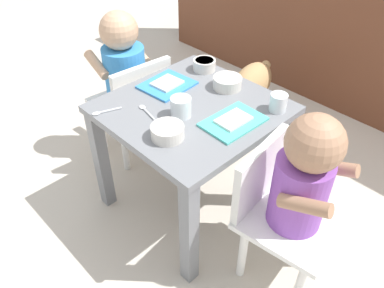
{
  "coord_description": "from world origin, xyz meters",
  "views": [
    {
      "loc": [
        0.78,
        -0.75,
        1.18
      ],
      "look_at": [
        0.0,
        0.0,
        0.3
      ],
      "focal_mm": 36.11,
      "sensor_mm": 36.0,
      "label": 1
    }
  ],
  "objects_px": {
    "food_tray_left": "(167,84)",
    "water_cup_right": "(181,108)",
    "food_tray_right": "(233,121)",
    "spoon_by_left_tray": "(103,112)",
    "spoon_by_right_tray": "(146,111)",
    "seated_child_right": "(298,184)",
    "cereal_bowl_right_side": "(204,65)",
    "veggie_bowl_far": "(168,131)",
    "dining_table": "(192,127)",
    "dog": "(249,86)",
    "water_cup_left": "(278,103)",
    "seated_child_left": "(126,72)",
    "veggie_bowl_near": "(228,82)"
  },
  "relations": [
    {
      "from": "food_tray_left",
      "to": "water_cup_right",
      "type": "bearing_deg",
      "value": -27.89
    },
    {
      "from": "food_tray_right",
      "to": "spoon_by_left_tray",
      "type": "relative_size",
      "value": 2.03
    },
    {
      "from": "food_tray_left",
      "to": "spoon_by_left_tray",
      "type": "distance_m",
      "value": 0.26
    },
    {
      "from": "spoon_by_left_tray",
      "to": "spoon_by_right_tray",
      "type": "relative_size",
      "value": 0.98
    },
    {
      "from": "seated_child_right",
      "to": "cereal_bowl_right_side",
      "type": "xyz_separation_m",
      "value": [
        -0.58,
        0.21,
        0.08
      ]
    },
    {
      "from": "veggie_bowl_far",
      "to": "dining_table",
      "type": "bearing_deg",
      "value": 112.43
    },
    {
      "from": "spoon_by_right_tray",
      "to": "dog",
      "type": "bearing_deg",
      "value": 100.98
    },
    {
      "from": "water_cup_right",
      "to": "spoon_by_left_tray",
      "type": "xyz_separation_m",
      "value": [
        -0.19,
        -0.17,
        -0.03
      ]
    },
    {
      "from": "dining_table",
      "to": "seated_child_right",
      "type": "bearing_deg",
      "value": -0.09
    },
    {
      "from": "dining_table",
      "to": "water_cup_left",
      "type": "xyz_separation_m",
      "value": [
        0.21,
        0.19,
        0.11
      ]
    },
    {
      "from": "food_tray_right",
      "to": "spoon_by_right_tray",
      "type": "relative_size",
      "value": 1.99
    },
    {
      "from": "spoon_by_right_tray",
      "to": "veggie_bowl_far",
      "type": "bearing_deg",
      "value": -14.21
    },
    {
      "from": "seated_child_left",
      "to": "water_cup_right",
      "type": "bearing_deg",
      "value": -12.91
    },
    {
      "from": "food_tray_right",
      "to": "seated_child_left",
      "type": "bearing_deg",
      "value": 178.96
    },
    {
      "from": "seated_child_right",
      "to": "water_cup_right",
      "type": "relative_size",
      "value": 9.6
    },
    {
      "from": "food_tray_left",
      "to": "veggie_bowl_near",
      "type": "xyz_separation_m",
      "value": [
        0.16,
        0.15,
        0.02
      ]
    },
    {
      "from": "dog",
      "to": "veggie_bowl_near",
      "type": "bearing_deg",
      "value": -62.18
    },
    {
      "from": "food_tray_left",
      "to": "seated_child_right",
      "type": "bearing_deg",
      "value": -2.81
    },
    {
      "from": "spoon_by_right_tray",
      "to": "spoon_by_left_tray",
      "type": "bearing_deg",
      "value": -131.23
    },
    {
      "from": "food_tray_left",
      "to": "veggie_bowl_far",
      "type": "height_order",
      "value": "veggie_bowl_far"
    },
    {
      "from": "food_tray_right",
      "to": "veggie_bowl_far",
      "type": "xyz_separation_m",
      "value": [
        -0.09,
        -0.2,
        0.02
      ]
    },
    {
      "from": "seated_child_right",
      "to": "food_tray_right",
      "type": "height_order",
      "value": "seated_child_right"
    },
    {
      "from": "dining_table",
      "to": "cereal_bowl_right_side",
      "type": "height_order",
      "value": "cereal_bowl_right_side"
    },
    {
      "from": "dog",
      "to": "food_tray_right",
      "type": "bearing_deg",
      "value": -56.59
    },
    {
      "from": "seated_child_left",
      "to": "veggie_bowl_far",
      "type": "relative_size",
      "value": 6.52
    },
    {
      "from": "dining_table",
      "to": "seated_child_left",
      "type": "relative_size",
      "value": 0.83
    },
    {
      "from": "seated_child_left",
      "to": "water_cup_left",
      "type": "distance_m",
      "value": 0.66
    },
    {
      "from": "water_cup_right",
      "to": "veggie_bowl_near",
      "type": "bearing_deg",
      "value": 92.68
    },
    {
      "from": "seated_child_right",
      "to": "food_tray_left",
      "type": "bearing_deg",
      "value": 177.19
    },
    {
      "from": "veggie_bowl_near",
      "to": "spoon_by_right_tray",
      "type": "bearing_deg",
      "value": -105.97
    },
    {
      "from": "food_tray_right",
      "to": "water_cup_left",
      "type": "relative_size",
      "value": 3.37
    },
    {
      "from": "seated_child_left",
      "to": "spoon_by_left_tray",
      "type": "xyz_separation_m",
      "value": [
        0.25,
        -0.27,
        0.06
      ]
    },
    {
      "from": "spoon_by_left_tray",
      "to": "food_tray_left",
      "type": "bearing_deg",
      "value": 86.3
    },
    {
      "from": "dog",
      "to": "dining_table",
      "type": "bearing_deg",
      "value": -69.58
    },
    {
      "from": "seated_child_left",
      "to": "veggie_bowl_near",
      "type": "height_order",
      "value": "seated_child_left"
    },
    {
      "from": "veggie_bowl_far",
      "to": "dog",
      "type": "bearing_deg",
      "value": 110.85
    },
    {
      "from": "dog",
      "to": "food_tray_left",
      "type": "xyz_separation_m",
      "value": [
        0.07,
        -0.59,
        0.27
      ]
    },
    {
      "from": "seated_child_right",
      "to": "seated_child_left",
      "type": "bearing_deg",
      "value": 177.36
    },
    {
      "from": "water_cup_left",
      "to": "veggie_bowl_near",
      "type": "distance_m",
      "value": 0.21
    },
    {
      "from": "cereal_bowl_right_side",
      "to": "seated_child_right",
      "type": "bearing_deg",
      "value": -20.05
    },
    {
      "from": "food_tray_right",
      "to": "spoon_by_left_tray",
      "type": "xyz_separation_m",
      "value": [
        -0.33,
        -0.26,
        -0.0
      ]
    },
    {
      "from": "water_cup_left",
      "to": "veggie_bowl_near",
      "type": "height_order",
      "value": "water_cup_left"
    },
    {
      "from": "dog",
      "to": "spoon_by_right_tray",
      "type": "relative_size",
      "value": 4.18
    },
    {
      "from": "water_cup_right",
      "to": "spoon_by_left_tray",
      "type": "distance_m",
      "value": 0.26
    },
    {
      "from": "food_tray_left",
      "to": "spoon_by_right_tray",
      "type": "distance_m",
      "value": 0.17
    },
    {
      "from": "seated_child_right",
      "to": "food_tray_left",
      "type": "height_order",
      "value": "seated_child_right"
    },
    {
      "from": "food_tray_left",
      "to": "cereal_bowl_right_side",
      "type": "height_order",
      "value": "cereal_bowl_right_side"
    },
    {
      "from": "cereal_bowl_right_side",
      "to": "spoon_by_right_tray",
      "type": "distance_m",
      "value": 0.35
    },
    {
      "from": "food_tray_left",
      "to": "veggie_bowl_near",
      "type": "relative_size",
      "value": 1.8
    },
    {
      "from": "veggie_bowl_far",
      "to": "veggie_bowl_near",
      "type": "xyz_separation_m",
      "value": [
        -0.07,
        0.34,
        0.0
      ]
    }
  ]
}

